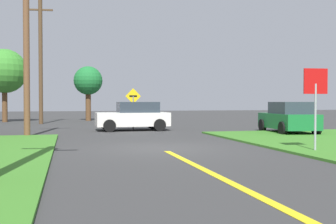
% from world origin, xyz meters
% --- Properties ---
extents(ground_plane, '(120.00, 120.00, 0.00)m').
position_xyz_m(ground_plane, '(0.00, 0.00, 0.00)').
color(ground_plane, '#343434').
extents(lane_stripe_center, '(0.20, 14.00, 0.01)m').
position_xyz_m(lane_stripe_center, '(0.00, -8.00, 0.01)').
color(lane_stripe_center, yellow).
rests_on(lane_stripe_center, ground).
extents(stop_sign, '(0.81, 0.10, 2.68)m').
position_xyz_m(stop_sign, '(4.52, -2.42, 1.91)').
color(stop_sign, '#9EA0A8').
rests_on(stop_sign, ground).
extents(car_approaching_junction, '(4.09, 2.09, 1.62)m').
position_xyz_m(car_approaching_junction, '(0.51, 8.95, 0.80)').
color(car_approaching_junction, white).
rests_on(car_approaching_junction, ground).
extents(car_on_crossroad, '(2.32, 4.17, 1.62)m').
position_xyz_m(car_on_crossroad, '(7.85, 4.77, 0.80)').
color(car_on_crossroad, '#196B33').
rests_on(car_on_crossroad, ground).
extents(utility_pole_mid, '(1.80, 0.35, 7.20)m').
position_xyz_m(utility_pole_mid, '(-4.97, 5.94, 3.73)').
color(utility_pole_mid, brown).
rests_on(utility_pole_mid, ground).
extents(utility_pole_far, '(1.80, 0.33, 9.12)m').
position_xyz_m(utility_pole_far, '(-5.04, 17.35, 4.68)').
color(utility_pole_far, '#503A24').
rests_on(utility_pole_far, ground).
extents(direction_sign, '(0.90, 0.13, 2.40)m').
position_xyz_m(direction_sign, '(0.49, 8.99, 1.49)').
color(direction_sign, slate).
rests_on(direction_sign, ground).
extents(oak_tree_left, '(2.47, 2.47, 4.71)m').
position_xyz_m(oak_tree_left, '(-1.40, 21.74, 3.41)').
color(oak_tree_left, brown).
rests_on(oak_tree_left, ground).
extents(pine_tree_center, '(3.55, 3.55, 5.89)m').
position_xyz_m(pine_tree_center, '(-8.06, 20.97, 4.09)').
color(pine_tree_center, brown).
rests_on(pine_tree_center, ground).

